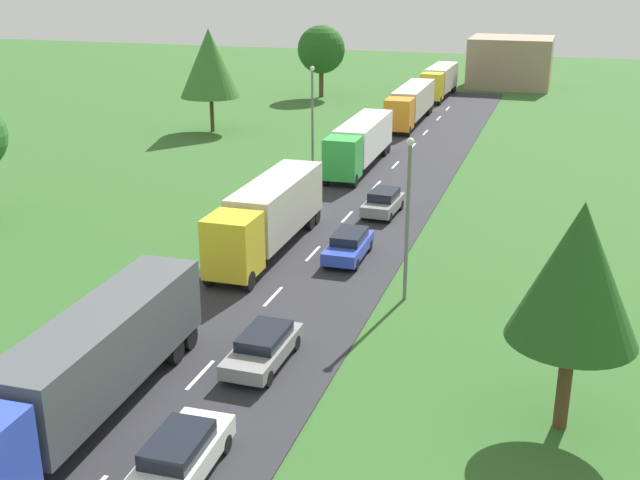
% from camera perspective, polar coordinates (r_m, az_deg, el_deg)
% --- Properties ---
extents(road, '(10.00, 140.00, 0.06)m').
position_cam_1_polar(road, '(35.58, -5.00, -5.84)').
color(road, '#2B2B30').
rests_on(road, ground).
extents(lane_marking_centre, '(0.16, 122.89, 0.01)m').
position_cam_1_polar(lane_marking_centre, '(33.51, -6.64, -7.52)').
color(lane_marking_centre, white).
rests_on(lane_marking_centre, road).
extents(truck_lead, '(2.87, 13.51, 3.64)m').
position_cam_1_polar(truck_lead, '(28.51, -16.56, -8.64)').
color(truck_lead, blue).
rests_on(truck_lead, road).
extents(truck_second, '(2.58, 12.39, 3.76)m').
position_cam_1_polar(truck_second, '(43.23, -3.76, 1.95)').
color(truck_second, yellow).
rests_on(truck_second, road).
extents(truck_third, '(2.70, 13.01, 3.53)m').
position_cam_1_polar(truck_third, '(61.64, 2.96, 7.20)').
color(truck_third, green).
rests_on(truck_third, road).
extents(truck_fourth, '(2.66, 14.41, 3.54)m').
position_cam_1_polar(truck_fourth, '(80.10, 6.66, 9.96)').
color(truck_fourth, orange).
rests_on(truck_fourth, road).
extents(truck_fifth, '(2.65, 12.06, 3.62)m').
position_cam_1_polar(truck_fifth, '(96.67, 8.74, 11.51)').
color(truck_fifth, yellow).
rests_on(truck_fifth, road).
extents(car_second, '(1.99, 4.48, 1.56)m').
position_cam_1_polar(car_second, '(25.44, -10.14, -15.18)').
color(car_second, white).
rests_on(car_second, road).
extents(car_third, '(1.93, 4.60, 1.37)m').
position_cam_1_polar(car_third, '(31.50, -4.18, -7.80)').
color(car_third, gray).
rests_on(car_third, road).
extents(car_fourth, '(1.91, 4.58, 1.48)m').
position_cam_1_polar(car_fourth, '(42.35, 2.11, -0.36)').
color(car_fourth, blue).
rests_on(car_fourth, road).
extents(car_fifth, '(2.04, 4.27, 1.56)m').
position_cam_1_polar(car_fifth, '(50.06, 4.65, 2.78)').
color(car_fifth, gray).
rests_on(car_fifth, road).
extents(lamppost_second, '(0.36, 0.36, 7.89)m').
position_cam_1_polar(lamppost_second, '(36.31, 6.44, 2.08)').
color(lamppost_second, slate).
rests_on(lamppost_second, ground).
extents(lamppost_third, '(0.36, 0.36, 7.93)m').
position_cam_1_polar(lamppost_third, '(61.26, -0.56, 9.37)').
color(lamppost_third, slate).
rests_on(lamppost_third, ground).
extents(tree_birch, '(4.36, 4.36, 8.18)m').
position_cam_1_polar(tree_birch, '(26.67, 18.32, -2.33)').
color(tree_birch, '#513823').
rests_on(tree_birch, ground).
extents(tree_pine, '(5.69, 5.69, 8.51)m').
position_cam_1_polar(tree_pine, '(95.78, 0.09, 13.76)').
color(tree_pine, '#513823').
rests_on(tree_pine, ground).
extents(tree_elm, '(5.76, 5.76, 9.67)m').
position_cam_1_polar(tree_elm, '(75.74, -8.08, 12.69)').
color(tree_elm, '#513823').
rests_on(tree_elm, ground).
extents(distant_building, '(10.39, 9.78, 6.34)m').
position_cam_1_polar(distant_building, '(107.62, 13.76, 12.53)').
color(distant_building, '#9E846B').
rests_on(distant_building, ground).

